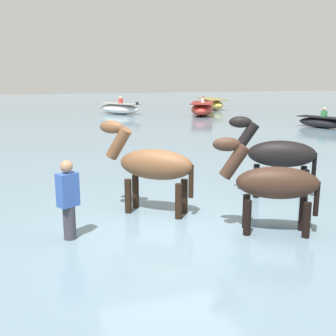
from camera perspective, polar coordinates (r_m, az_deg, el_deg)
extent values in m
plane|color=#666051|center=(7.47, 0.75, -10.27)|extent=(120.00, 120.00, 0.00)
cube|color=slate|center=(16.90, -9.96, 3.14)|extent=(90.00, 90.00, 0.32)
ellipsoid|color=brown|center=(7.75, -1.68, 0.49)|extent=(1.46, 1.27, 0.58)
cylinder|color=black|center=(7.99, -5.52, -5.01)|extent=(0.14, 0.14, 0.99)
cylinder|color=black|center=(8.29, -4.51, -4.33)|extent=(0.14, 0.14, 0.99)
cylinder|color=black|center=(7.64, 1.48, -5.80)|extent=(0.14, 0.14, 0.99)
cylinder|color=black|center=(7.95, 2.25, -5.04)|extent=(0.14, 0.14, 0.99)
cylinder|color=brown|center=(7.98, -6.83, 3.44)|extent=(0.57, 0.50, 0.67)
ellipsoid|color=brown|center=(8.00, -7.83, 5.65)|extent=(0.52, 0.46, 0.25)
cylinder|color=black|center=(7.60, 3.21, -1.85)|extent=(0.09, 0.09, 0.62)
ellipsoid|color=black|center=(9.17, 15.49, 1.90)|extent=(1.51, 1.12, 0.58)
cylinder|color=black|center=(9.15, 12.13, -2.97)|extent=(0.13, 0.13, 0.98)
cylinder|color=black|center=(9.48, 12.08, -2.41)|extent=(0.13, 0.13, 0.98)
cylinder|color=black|center=(9.24, 18.42, -3.19)|extent=(0.13, 0.13, 0.98)
cylinder|color=black|center=(9.57, 18.15, -2.63)|extent=(0.13, 0.13, 0.98)
cylinder|color=black|center=(9.08, 10.84, 4.35)|extent=(0.58, 0.45, 0.66)
ellipsoid|color=black|center=(9.04, 10.00, 6.30)|extent=(0.53, 0.41, 0.25)
cylinder|color=black|center=(9.31, 19.60, 0.10)|extent=(0.09, 0.09, 0.62)
ellipsoid|color=#382319|center=(7.01, 14.93, -2.00)|extent=(1.43, 0.99, 0.54)
cylinder|color=black|center=(7.02, 10.90, -8.03)|extent=(0.13, 0.13, 0.92)
cylinder|color=black|center=(7.32, 10.73, -7.14)|extent=(0.13, 0.13, 0.92)
cylinder|color=black|center=(7.15, 18.57, -8.09)|extent=(0.13, 0.13, 0.92)
cylinder|color=black|center=(7.45, 18.08, -7.21)|extent=(0.13, 0.13, 0.92)
cylinder|color=#382319|center=(6.86, 9.21, 0.89)|extent=(0.54, 0.40, 0.62)
ellipsoid|color=#382319|center=(6.81, 8.15, 3.27)|extent=(0.50, 0.37, 0.23)
cylinder|color=black|center=(7.19, 19.91, -4.03)|extent=(0.09, 0.09, 0.58)
ellipsoid|color=silver|center=(28.74, -6.76, 8.14)|extent=(2.99, 3.34, 0.68)
cube|color=gray|center=(28.71, -6.78, 8.86)|extent=(2.87, 3.21, 0.04)
cube|color=black|center=(27.70, -4.31, 8.92)|extent=(0.20, 0.19, 0.18)
cube|color=red|center=(28.82, -6.58, 9.22)|extent=(0.30, 0.32, 0.30)
sphere|color=beige|center=(28.81, -6.60, 9.69)|extent=(0.18, 0.18, 0.18)
ellipsoid|color=black|center=(22.35, 20.60, 5.90)|extent=(1.82, 2.72, 0.51)
cube|color=black|center=(22.32, 20.66, 6.60)|extent=(1.75, 2.61, 0.04)
cube|color=#388E51|center=(22.40, 20.83, 7.04)|extent=(0.27, 0.31, 0.30)
sphere|color=tan|center=(22.38, 20.88, 7.65)|extent=(0.18, 0.18, 0.18)
ellipsoid|color=#BC382D|center=(27.69, 4.77, 8.14)|extent=(2.97, 4.15, 0.80)
cube|color=maroon|center=(27.66, 4.79, 9.00)|extent=(2.85, 3.98, 0.04)
cube|color=black|center=(29.52, 4.97, 9.37)|extent=(0.20, 0.18, 0.18)
cube|color=white|center=(27.65, 4.85, 9.35)|extent=(0.27, 0.31, 0.30)
sphere|color=#A37556|center=(27.64, 4.86, 9.85)|extent=(0.18, 0.18, 0.18)
ellipsoid|color=gold|center=(32.80, 6.02, 8.79)|extent=(1.75, 4.07, 0.77)
cube|color=olive|center=(32.78, 6.03, 9.49)|extent=(1.68, 3.91, 0.04)
cylinder|color=#383842|center=(6.93, -13.43, -8.61)|extent=(0.20, 0.20, 0.88)
cube|color=#3356A8|center=(6.71, -13.74, -2.94)|extent=(0.38, 0.33, 0.54)
sphere|color=#A37556|center=(6.62, -13.92, 0.23)|extent=(0.20, 0.20, 0.20)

